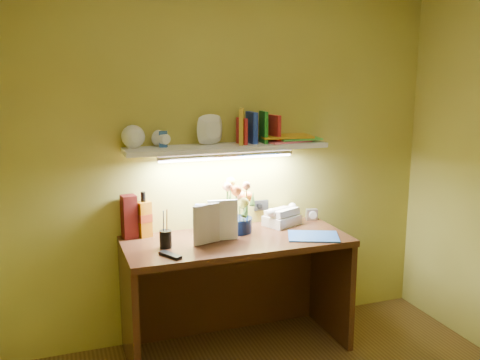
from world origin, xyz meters
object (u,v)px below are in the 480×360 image
at_px(telephone, 282,215).
at_px(whisky_bottle, 144,214).
at_px(desk_clock, 312,214).
at_px(flower_bouquet, 238,207).
at_px(desk, 237,295).

relative_size(telephone, whisky_bottle, 0.78).
distance_m(telephone, desk_clock, 0.25).
xyz_separation_m(flower_bouquet, telephone, (0.33, 0.05, -0.10)).
bearing_deg(telephone, whisky_bottle, 151.97).
relative_size(flower_bouquet, desk_clock, 4.20).
distance_m(desk, telephone, 0.61).
height_order(desk, telephone, telephone).
xyz_separation_m(desk, whisky_bottle, (-0.53, 0.23, 0.52)).
xyz_separation_m(desk, desk_clock, (0.63, 0.22, 0.41)).
bearing_deg(flower_bouquet, telephone, 8.12).
bearing_deg(telephone, flower_bouquet, 163.58).
xyz_separation_m(flower_bouquet, whisky_bottle, (-0.59, 0.10, -0.02)).
relative_size(desk, flower_bouquet, 4.26).
bearing_deg(desk_clock, flower_bouquet, -159.88).
distance_m(desk, whisky_bottle, 0.78).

